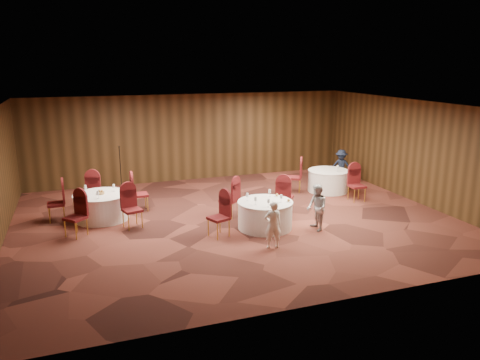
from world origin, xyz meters
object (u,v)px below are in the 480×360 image
object	(u,v)px
man_c	(341,166)
table_left	(102,206)
mic_stand	(121,178)
table_right	(328,181)
woman_a	(273,225)
table_main	(265,215)
woman_b	(317,208)

from	to	relation	value
man_c	table_left	bearing A→B (deg)	-127.02
table_left	mic_stand	world-z (taller)	mic_stand
table_right	woman_a	size ratio (longest dim) A/B	1.19
mic_stand	man_c	distance (m)	7.90
table_left	mic_stand	xyz separation A→B (m)	(0.83, 2.93, 0.08)
table_main	table_right	bearing A→B (deg)	37.91
man_c	mic_stand	bearing A→B (deg)	-147.51
table_left	woman_b	world-z (taller)	woman_b
table_left	man_c	xyz separation A→B (m)	(8.57, 1.35, 0.24)
mic_stand	woman_a	world-z (taller)	mic_stand
table_main	man_c	size ratio (longest dim) A/B	1.20
mic_stand	man_c	bearing A→B (deg)	-11.52
table_right	woman_b	size ratio (longest dim) A/B	1.11
table_right	table_main	bearing A→B (deg)	-142.09
table_main	mic_stand	xyz separation A→B (m)	(-3.27, 5.13, 0.08)
table_left	table_right	xyz separation A→B (m)	(7.54, 0.48, -0.00)
table_right	woman_a	distance (m)	5.54
table_right	mic_stand	world-z (taller)	mic_stand
table_main	table_left	size ratio (longest dim) A/B	0.97
table_left	man_c	distance (m)	8.68
table_main	woman_a	world-z (taller)	woman_a
table_main	man_c	xyz separation A→B (m)	(4.47, 3.56, 0.24)
table_right	woman_b	bearing A→B (deg)	-124.07
table_right	woman_b	distance (m)	3.98
table_main	man_c	world-z (taller)	man_c
table_right	man_c	size ratio (longest dim) A/B	1.13
table_main	man_c	bearing A→B (deg)	38.49
woman_a	table_right	bearing A→B (deg)	-126.74
man_c	woman_a	bearing A→B (deg)	-90.54
woman_a	man_c	size ratio (longest dim) A/B	0.95
table_main	table_left	world-z (taller)	same
woman_a	woman_b	world-z (taller)	woman_b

